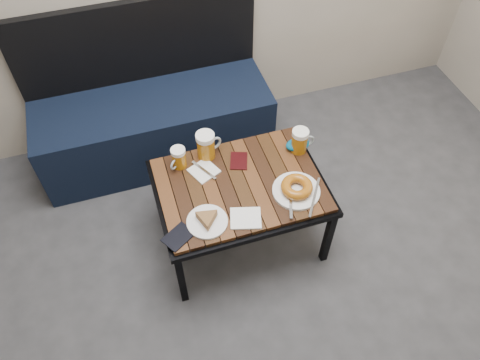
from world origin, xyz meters
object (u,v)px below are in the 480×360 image
object	(u,v)px
bench	(154,120)
knit_pouch	(298,144)
passport_navy	(178,237)
passport_burgundy	(239,161)
cafe_table	(240,189)
beer_mug_centre	(206,145)
beer_mug_right	(300,141)
plate_pie	(207,220)
plate_bagel	(297,189)
beer_mug_left	(179,158)

from	to	relation	value
bench	knit_pouch	world-z (taller)	bench
passport_navy	passport_burgundy	distance (m)	0.53
cafe_table	beer_mug_centre	world-z (taller)	beer_mug_centre
beer_mug_right	passport_navy	size ratio (longest dim) A/B	1.02
bench	passport_navy	distance (m)	1.03
bench	plate_pie	world-z (taller)	bench
cafe_table	passport_navy	size ratio (longest dim) A/B	6.22
beer_mug_right	passport_navy	distance (m)	0.80
beer_mug_centre	plate_bagel	world-z (taller)	beer_mug_centre
beer_mug_right	bench	bearing A→B (deg)	137.00
bench	beer_mug_centre	bearing A→B (deg)	-70.60
cafe_table	plate_pie	world-z (taller)	plate_pie
cafe_table	plate_pie	size ratio (longest dim) A/B	4.38
beer_mug_centre	passport_navy	size ratio (longest dim) A/B	1.14
bench	plate_pie	xyz separation A→B (m)	(0.09, -0.97, 0.22)
beer_mug_right	plate_bagel	xyz separation A→B (m)	(-0.12, -0.26, -0.04)
bench	plate_pie	bearing A→B (deg)	-84.70
beer_mug_left	cafe_table	bearing A→B (deg)	99.73
plate_pie	knit_pouch	world-z (taller)	knit_pouch
beer_mug_centre	passport_navy	bearing A→B (deg)	-136.99
cafe_table	beer_mug_right	world-z (taller)	beer_mug_right
passport_burgundy	knit_pouch	size ratio (longest dim) A/B	0.94
cafe_table	beer_mug_centre	size ratio (longest dim) A/B	5.45
beer_mug_centre	plate_pie	bearing A→B (deg)	-122.13
beer_mug_left	beer_mug_right	distance (m)	0.63
beer_mug_left	plate_bagel	size ratio (longest dim) A/B	0.41
bench	knit_pouch	xyz separation A→B (m)	(0.66, -0.66, 0.23)
beer_mug_left	beer_mug_right	xyz separation A→B (m)	(0.62, -0.08, 0.01)
beer_mug_centre	passport_navy	xyz separation A→B (m)	(-0.25, -0.44, -0.07)
beer_mug_left	knit_pouch	size ratio (longest dim) A/B	0.93
beer_mug_right	plate_bagel	distance (m)	0.29
bench	passport_burgundy	bearing A→B (deg)	-62.15
cafe_table	beer_mug_left	world-z (taller)	beer_mug_left
plate_bagel	beer_mug_right	bearing A→B (deg)	65.23
beer_mug_right	cafe_table	bearing A→B (deg)	-159.22
beer_mug_centre	plate_pie	size ratio (longest dim) A/B	0.80
beer_mug_centre	beer_mug_right	size ratio (longest dim) A/B	1.11
passport_navy	knit_pouch	size ratio (longest dim) A/B	1.05
bench	beer_mug_left	world-z (taller)	bench
plate_pie	bench	bearing A→B (deg)	95.30
cafe_table	knit_pouch	world-z (taller)	knit_pouch
beer_mug_left	beer_mug_right	world-z (taller)	beer_mug_right
beer_mug_right	plate_bagel	bearing A→B (deg)	-112.68
beer_mug_left	plate_bagel	xyz separation A→B (m)	(0.50, -0.34, -0.03)
plate_pie	knit_pouch	size ratio (longest dim) A/B	1.50
plate_pie	passport_burgundy	size ratio (longest dim) A/B	1.60
bench	passport_burgundy	xyz separation A→B (m)	(0.34, -0.65, 0.20)
passport_navy	bench	bearing A→B (deg)	145.17
bench	passport_navy	bearing A→B (deg)	-93.16
plate_pie	knit_pouch	distance (m)	0.65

